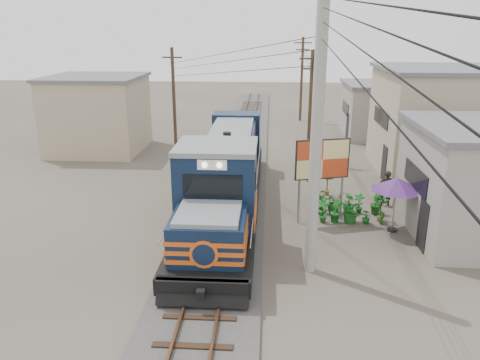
# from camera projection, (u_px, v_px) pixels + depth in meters

# --- Properties ---
(ground) EXTENTS (120.00, 120.00, 0.00)m
(ground) POSITION_uv_depth(u_px,v_px,m) (215.00, 260.00, 17.55)
(ground) COLOR #473F35
(ground) RESTS_ON ground
(ballast) EXTENTS (3.60, 70.00, 0.16)m
(ballast) POSITION_uv_depth(u_px,v_px,m) (235.00, 177.00, 27.01)
(ballast) COLOR #595651
(ballast) RESTS_ON ground
(track) EXTENTS (1.15, 70.00, 0.12)m
(track) POSITION_uv_depth(u_px,v_px,m) (235.00, 174.00, 26.95)
(track) COLOR #51331E
(track) RESTS_ON ground
(locomotive) EXTENTS (3.03, 16.49, 4.09)m
(locomotive) POSITION_uv_depth(u_px,v_px,m) (226.00, 176.00, 21.59)
(locomotive) COLOR black
(locomotive) RESTS_ON ground
(utility_pole_main) EXTENTS (0.40, 0.40, 10.00)m
(utility_pole_main) POSITION_uv_depth(u_px,v_px,m) (317.00, 134.00, 15.31)
(utility_pole_main) COLOR #9E9B93
(utility_pole_main) RESTS_ON ground
(wooden_pole_mid) EXTENTS (1.60, 0.24, 7.00)m
(wooden_pole_mid) POSITION_uv_depth(u_px,v_px,m) (310.00, 105.00, 29.41)
(wooden_pole_mid) COLOR #4C3826
(wooden_pole_mid) RESTS_ON ground
(wooden_pole_far) EXTENTS (1.60, 0.24, 7.50)m
(wooden_pole_far) POSITION_uv_depth(u_px,v_px,m) (302.00, 78.00, 42.59)
(wooden_pole_far) COLOR #4C3826
(wooden_pole_far) RESTS_ON ground
(wooden_pole_left) EXTENTS (1.60, 0.24, 7.00)m
(wooden_pole_left) POSITION_uv_depth(u_px,v_px,m) (174.00, 95.00, 33.77)
(wooden_pole_left) COLOR #4C3826
(wooden_pole_left) RESTS_ON ground
(power_lines) EXTENTS (9.65, 19.00, 3.30)m
(power_lines) POSITION_uv_depth(u_px,v_px,m) (229.00, 43.00, 23.26)
(power_lines) COLOR black
(power_lines) RESTS_ON ground
(shophouse_mid) EXTENTS (8.40, 7.35, 6.20)m
(shophouse_mid) POSITION_uv_depth(u_px,v_px,m) (451.00, 121.00, 27.21)
(shophouse_mid) COLOR tan
(shophouse_mid) RESTS_ON ground
(shophouse_back) EXTENTS (6.30, 6.30, 4.20)m
(shophouse_back) POSITION_uv_depth(u_px,v_px,m) (384.00, 109.00, 37.09)
(shophouse_back) COLOR gray
(shophouse_back) RESTS_ON ground
(shophouse_left) EXTENTS (6.30, 6.30, 5.20)m
(shophouse_left) POSITION_uv_depth(u_px,v_px,m) (98.00, 114.00, 32.51)
(shophouse_left) COLOR tan
(shophouse_left) RESTS_ON ground
(billboard) EXTENTS (2.39, 0.76, 3.78)m
(billboard) POSITION_uv_depth(u_px,v_px,m) (322.00, 161.00, 20.28)
(billboard) COLOR #99999E
(billboard) RESTS_ON ground
(market_umbrella) EXTENTS (2.52, 2.52, 2.39)m
(market_umbrella) POSITION_uv_depth(u_px,v_px,m) (397.00, 184.00, 19.47)
(market_umbrella) COLOR black
(market_umbrella) RESTS_ON ground
(vendor) EXTENTS (0.65, 0.43, 1.78)m
(vendor) POSITION_uv_depth(u_px,v_px,m) (386.00, 188.00, 22.71)
(vendor) COLOR black
(vendor) RESTS_ON ground
(plant_nursery) EXTENTS (3.29, 3.26, 1.12)m
(plant_nursery) POSITION_uv_depth(u_px,v_px,m) (341.00, 205.00, 21.59)
(plant_nursery) COLOR #195A1B
(plant_nursery) RESTS_ON ground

